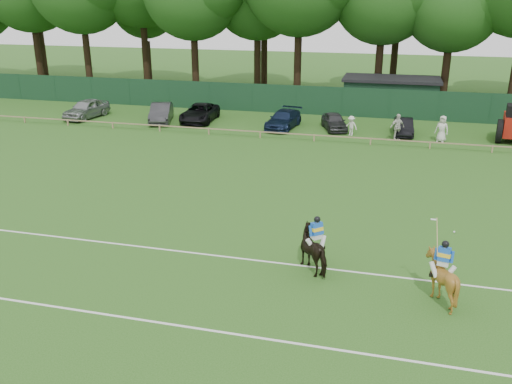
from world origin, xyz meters
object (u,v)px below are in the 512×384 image
(horse_chestnut, at_px, (441,278))
(horse_dark, at_px, (316,250))
(sedan_grey, at_px, (161,113))
(hatch_grey, at_px, (334,121))
(suv_black, at_px, (200,113))
(polo_ball, at_px, (454,232))
(sedan_navy, at_px, (283,119))
(utility_shed, at_px, (390,94))
(sedan_silver, at_px, (86,109))
(estate_black, at_px, (403,127))
(spectator_mid, at_px, (397,127))
(spectator_left, at_px, (351,126))
(spectator_right, at_px, (442,129))

(horse_chestnut, bearing_deg, horse_dark, -1.45)
(sedan_grey, xyz_separation_m, hatch_grey, (14.20, 0.79, -0.11))
(suv_black, xyz_separation_m, polo_ball, (18.60, -18.23, -0.67))
(suv_black, bearing_deg, sedan_grey, -167.75)
(sedan_navy, distance_m, polo_ball, 21.06)
(horse_dark, relative_size, utility_shed, 0.23)
(utility_shed, bearing_deg, horse_chestnut, -85.74)
(polo_ball, bearing_deg, sedan_navy, 122.81)
(sedan_silver, bearing_deg, estate_black, 9.34)
(sedan_silver, distance_m, spectator_mid, 25.74)
(horse_dark, relative_size, sedan_navy, 0.42)
(hatch_grey, bearing_deg, horse_dark, -104.52)
(sedan_grey, relative_size, estate_black, 1.22)
(suv_black, height_order, spectator_left, spectator_left)
(sedan_navy, relative_size, hatch_grey, 1.24)
(horse_dark, bearing_deg, sedan_grey, -96.34)
(polo_ball, bearing_deg, estate_black, 97.16)
(sedan_silver, bearing_deg, spectator_right, 6.40)
(horse_chestnut, xyz_separation_m, utility_shed, (-2.41, 32.34, 0.66))
(sedan_silver, bearing_deg, horse_dark, -35.90)
(spectator_mid, bearing_deg, estate_black, 40.83)
(spectator_left, bearing_deg, suv_black, -167.78)
(horse_dark, height_order, utility_shed, utility_shed)
(sedan_silver, distance_m, polo_ball, 33.17)
(estate_black, distance_m, polo_ball, 17.89)
(suv_black, relative_size, estate_black, 1.38)
(estate_black, relative_size, spectator_mid, 1.92)
(suv_black, bearing_deg, spectator_right, -9.32)
(sedan_grey, relative_size, spectator_left, 3.12)
(suv_black, bearing_deg, hatch_grey, -3.96)
(sedan_navy, xyz_separation_m, utility_shed, (7.97, 8.55, 0.85))
(hatch_grey, bearing_deg, polo_ball, -87.01)
(sedan_grey, height_order, spectator_left, sedan_grey)
(sedan_silver, xyz_separation_m, hatch_grey, (20.94, 1.04, -0.15))
(horse_dark, height_order, sedan_silver, horse_dark)
(sedan_grey, xyz_separation_m, spectator_mid, (18.96, -1.46, 0.22))
(horse_dark, distance_m, hatch_grey, 23.14)
(utility_shed, bearing_deg, horse_dark, -93.82)
(spectator_right, xyz_separation_m, polo_ball, (-0.40, -16.32, -0.90))
(horse_chestnut, xyz_separation_m, spectator_mid, (-1.67, 22.01, 0.10))
(spectator_left, bearing_deg, spectator_right, 16.45)
(estate_black, bearing_deg, polo_ball, -86.30)
(sedan_silver, height_order, spectator_mid, spectator_mid)
(estate_black, relative_size, polo_ball, 41.67)
(spectator_mid, bearing_deg, sedan_navy, 133.67)
(horse_dark, relative_size, sedan_silver, 0.42)
(sedan_navy, height_order, spectator_left, spectator_left)
(suv_black, xyz_separation_m, utility_shed, (15.17, 8.01, 0.82))
(sedan_navy, xyz_separation_m, polo_ball, (11.41, -17.69, -0.64))
(spectator_mid, bearing_deg, sedan_silver, 142.55)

